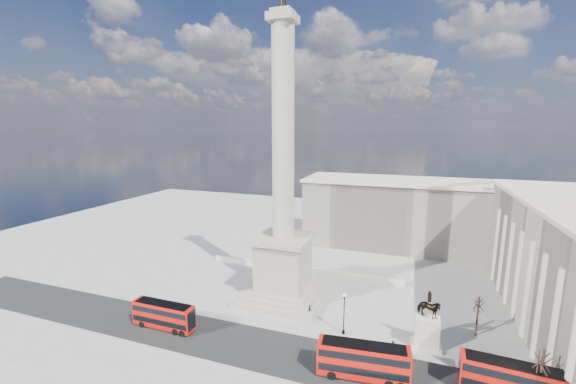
% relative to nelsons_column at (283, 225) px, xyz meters
% --- Properties ---
extents(ground, '(180.00, 180.00, 0.00)m').
position_rel_nelsons_column_xyz_m(ground, '(0.00, -5.00, -12.92)').
color(ground, '#A2A099').
rests_on(ground, ground).
extents(asphalt_road, '(120.00, 9.00, 0.01)m').
position_rel_nelsons_column_xyz_m(asphalt_road, '(5.00, -15.00, -12.91)').
color(asphalt_road, '#262626').
rests_on(asphalt_road, ground).
extents(nelsons_column, '(14.00, 14.00, 49.85)m').
position_rel_nelsons_column_xyz_m(nelsons_column, '(0.00, 0.00, 0.00)').
color(nelsons_column, '#A39988').
rests_on(nelsons_column, ground).
extents(balustrade_wall, '(40.00, 0.60, 1.10)m').
position_rel_nelsons_column_xyz_m(balustrade_wall, '(0.00, 11.00, -12.37)').
color(balustrade_wall, beige).
rests_on(balustrade_wall, ground).
extents(building_northeast, '(51.00, 17.00, 16.60)m').
position_rel_nelsons_column_xyz_m(building_northeast, '(20.00, 35.00, -4.59)').
color(building_northeast, '#B0A990').
rests_on(building_northeast, ground).
extents(red_bus_a, '(9.60, 2.32, 3.89)m').
position_rel_nelsons_column_xyz_m(red_bus_a, '(-13.02, -15.22, -10.88)').
color(red_bus_a, red).
rests_on(red_bus_a, ground).
extents(red_bus_b, '(10.78, 3.52, 4.29)m').
position_rel_nelsons_column_xyz_m(red_bus_b, '(15.90, -16.19, -10.67)').
color(red_bus_b, red).
rests_on(red_bus_b, ground).
extents(red_bus_c, '(10.45, 3.06, 4.18)m').
position_rel_nelsons_column_xyz_m(red_bus_c, '(31.49, -14.15, -10.72)').
color(red_bus_c, red).
rests_on(red_bus_c, ground).
extents(victorian_lamp, '(0.53, 0.53, 6.18)m').
position_rel_nelsons_column_xyz_m(victorian_lamp, '(12.04, -7.94, -9.28)').
color(victorian_lamp, black).
rests_on(victorian_lamp, ground).
extents(equestrian_statue, '(3.84, 2.88, 8.03)m').
position_rel_nelsons_column_xyz_m(equestrian_statue, '(23.07, -7.30, -10.14)').
color(equestrian_statue, beige).
rests_on(equestrian_statue, ground).
extents(bare_tree_near, '(1.62, 1.62, 7.08)m').
position_rel_nelsons_column_xyz_m(bare_tree_near, '(33.70, -14.66, -7.34)').
color(bare_tree_near, '#332319').
rests_on(bare_tree_near, ground).
extents(bare_tree_mid, '(1.62, 1.62, 6.14)m').
position_rel_nelsons_column_xyz_m(bare_tree_mid, '(29.79, -2.09, -8.08)').
color(bare_tree_mid, '#332319').
rests_on(bare_tree_mid, ground).
extents(bare_tree_far, '(1.74, 1.74, 7.10)m').
position_rel_nelsons_column_xyz_m(bare_tree_far, '(37.31, 8.72, -7.32)').
color(bare_tree_far, '#332319').
rests_on(bare_tree_far, ground).
extents(pedestrian_walking, '(0.74, 0.68, 1.69)m').
position_rel_nelsons_column_xyz_m(pedestrian_walking, '(28.22, -11.20, -12.07)').
color(pedestrian_walking, '#272722').
rests_on(pedestrian_walking, ground).
extents(pedestrian_standing, '(0.98, 0.86, 1.70)m').
position_rel_nelsons_column_xyz_m(pedestrian_standing, '(18.88, -10.11, -12.07)').
color(pedestrian_standing, '#272722').
rests_on(pedestrian_standing, ground).
extents(pedestrian_crossing, '(0.70, 1.12, 1.78)m').
position_rel_nelsons_column_xyz_m(pedestrian_crossing, '(6.14, -4.89, -12.03)').
color(pedestrian_crossing, '#272722').
rests_on(pedestrian_crossing, ground).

